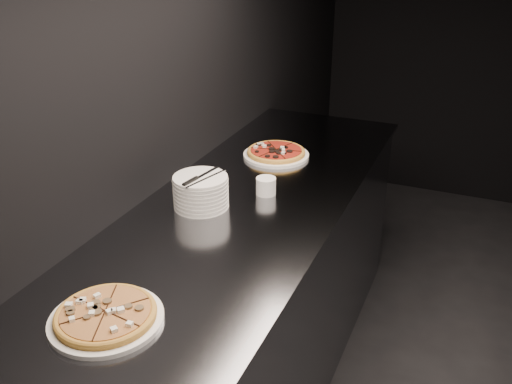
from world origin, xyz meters
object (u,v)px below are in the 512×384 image
at_px(counter, 241,307).
at_px(pizza_mushroom, 106,316).
at_px(plate_stack, 201,192).
at_px(pizza_tomato, 276,153).
at_px(cutlery, 200,178).
at_px(ramekin, 266,186).

bearing_deg(counter, pizza_mushroom, -93.65).
height_order(pizza_mushroom, plate_stack, plate_stack).
xyz_separation_m(pizza_mushroom, plate_stack, (-0.09, 0.71, 0.04)).
height_order(pizza_tomato, cutlery, cutlery).
bearing_deg(pizza_mushroom, cutlery, 96.75).
bearing_deg(ramekin, plate_stack, -133.22).
xyz_separation_m(counter, plate_stack, (-0.14, -0.05, 0.52)).
relative_size(counter, plate_stack, 11.88).
distance_m(pizza_mushroom, plate_stack, 0.72).
relative_size(pizza_mushroom, cutlery, 1.48).
bearing_deg(plate_stack, pizza_tomato, 82.45).
bearing_deg(counter, cutlery, -154.20).
xyz_separation_m(pizza_tomato, cutlery, (-0.07, -0.60, 0.11)).
bearing_deg(counter, plate_stack, -161.13).
bearing_deg(ramekin, pizza_mushroom, -95.88).
bearing_deg(cutlery, pizza_mushroom, -73.50).
distance_m(pizza_tomato, cutlery, 0.61).
relative_size(pizza_tomato, plate_stack, 1.53).
bearing_deg(plate_stack, ramekin, 46.78).
distance_m(pizza_tomato, ramekin, 0.40).
height_order(counter, pizza_mushroom, pizza_mushroom).
relative_size(cutlery, ramekin, 2.69).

